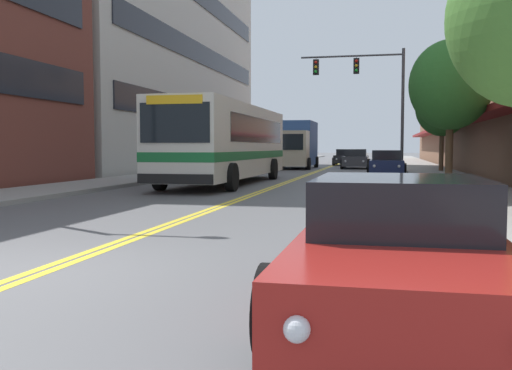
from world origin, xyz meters
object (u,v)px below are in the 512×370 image
car_red_parked_right_foreground (399,250)px  car_charcoal_moving_lead (346,158)px  city_bus (228,140)px  traffic_signal_mast (369,86)px  fire_hydrant (468,193)px  car_navy_parked_right_mid (386,163)px  car_champagne_moving_second (359,156)px  car_white_parked_left_near (244,162)px  street_tree_right_far (442,107)px  car_dark_grey_moving_third (356,159)px  box_truck (296,145)px  street_tree_right_mid (451,85)px

car_red_parked_right_foreground → car_charcoal_moving_lead: (-3.32, 44.47, 0.05)m
city_bus → traffic_signal_mast: traffic_signal_mast is taller
fire_hydrant → traffic_signal_mast: bearing=97.1°
car_navy_parked_right_mid → car_champagne_moving_second: 30.48m
car_navy_parked_right_mid → fire_hydrant: bearing=-85.3°
car_white_parked_left_near → car_red_parked_right_foreground: 30.53m
car_navy_parked_right_mid → car_champagne_moving_second: car_navy_parked_right_mid is taller
car_white_parked_left_near → street_tree_right_far: bearing=4.6°
car_champagne_moving_second → car_dark_grey_moving_third: size_ratio=1.04×
city_bus → car_navy_parked_right_mid: 11.70m
street_tree_right_far → car_white_parked_left_near: bearing=-175.4°
car_red_parked_right_foreground → car_charcoal_moving_lead: car_charcoal_moving_lead is taller
car_charcoal_moving_lead → street_tree_right_far: bearing=-65.4°
box_truck → car_white_parked_left_near: bearing=-109.3°
car_red_parked_right_foreground → car_dark_grey_moving_third: 36.97m
street_tree_right_far → car_red_parked_right_foreground: bearing=-96.1°
box_truck → fire_hydrant: size_ratio=8.11×
fire_hydrant → car_navy_parked_right_mid: bearing=94.7°
car_white_parked_left_near → car_champagne_moving_second: car_champagne_moving_second is taller
car_red_parked_right_foreground → car_champagne_moving_second: car_champagne_moving_second is taller
car_dark_grey_moving_third → box_truck: 4.57m
car_champagne_moving_second → street_tree_right_mid: street_tree_right_mid is taller
box_truck → street_tree_right_mid: (8.60, -19.34, 2.06)m
car_navy_parked_right_mid → box_truck: bearing=128.2°
city_bus → car_dark_grey_moving_third: bearing=76.5°
car_red_parked_right_foreground → car_charcoal_moving_lead: 44.60m
box_truck → traffic_signal_mast: size_ratio=0.91×
car_white_parked_left_near → car_charcoal_moving_lead: size_ratio=0.95×
car_white_parked_left_near → car_navy_parked_right_mid: car_navy_parked_right_mid is taller
traffic_signal_mast → city_bus: bearing=-116.1°
car_red_parked_right_foreground → car_white_parked_left_near: bearing=106.6°
car_white_parked_left_near → traffic_signal_mast: 8.92m
car_charcoal_moving_lead → traffic_signal_mast: traffic_signal_mast is taller
car_champagne_moving_second → car_dark_grey_moving_third: car_dark_grey_moving_third is taller
car_charcoal_moving_lead → box_truck: (-3.10, -8.69, 1.09)m
car_white_parked_left_near → traffic_signal_mast: traffic_signal_mast is taller
car_navy_parked_right_mid → car_charcoal_moving_lead: (-3.33, 16.86, 0.01)m
street_tree_right_far → fire_hydrant: size_ratio=6.68×
car_dark_grey_moving_third → street_tree_right_far: size_ratio=0.79×
car_navy_parked_right_mid → street_tree_right_mid: (2.17, -11.18, 3.15)m
car_dark_grey_moving_third → car_white_parked_left_near: bearing=-130.7°
car_dark_grey_moving_third → traffic_signal_mast: (1.07, -7.45, 4.56)m
car_red_parked_right_foreground → car_champagne_moving_second: size_ratio=0.99×
traffic_signal_mast → street_tree_right_mid: bearing=-76.0°
car_white_parked_left_near → traffic_signal_mast: size_ratio=0.59×
car_navy_parked_right_mid → fire_hydrant: 19.96m
city_bus → fire_hydrant: 13.32m
street_tree_right_far → car_navy_parked_right_mid: bearing=-140.9°
car_dark_grey_moving_third → street_tree_right_mid: (4.31, -20.47, 3.14)m
car_red_parked_right_foreground → car_champagne_moving_second: bearing=92.8°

